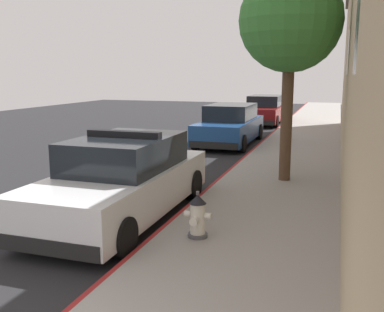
{
  "coord_description": "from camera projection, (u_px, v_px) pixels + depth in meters",
  "views": [
    {
      "loc": [
        2.71,
        -1.87,
        2.75
      ],
      "look_at": [
        -0.23,
        6.96,
        1.0
      ],
      "focal_mm": 41.21,
      "sensor_mm": 36.0,
      "label": 1
    }
  ],
  "objects": [
    {
      "name": "ground_plane",
      "position": [
        92.0,
        165.0,
        13.86
      ],
      "size": [
        33.24,
        60.0,
        0.2
      ],
      "primitive_type": "cube",
      "color": "#232326"
    },
    {
      "name": "sidewalk_pavement",
      "position": [
        285.0,
        173.0,
        11.96
      ],
      "size": [
        2.86,
        60.0,
        0.15
      ],
      "primitive_type": "cube",
      "color": "gray",
      "rests_on": "ground"
    },
    {
      "name": "curb_painted_edge",
      "position": [
        232.0,
        170.0,
        12.42
      ],
      "size": [
        0.08,
        60.0,
        0.15
      ],
      "primitive_type": "cube",
      "color": "maroon",
      "rests_on": "ground"
    },
    {
      "name": "police_cruiser",
      "position": [
        124.0,
        180.0,
        8.43
      ],
      "size": [
        1.94,
        4.84,
        1.68
      ],
      "color": "white",
      "rests_on": "ground"
    },
    {
      "name": "parked_car_silver_ahead",
      "position": [
        230.0,
        125.0,
        17.3
      ],
      "size": [
        1.94,
        4.84,
        1.56
      ],
      "color": "navy",
      "rests_on": "ground"
    },
    {
      "name": "parked_car_dark_far",
      "position": [
        265.0,
        110.0,
        24.35
      ],
      "size": [
        1.94,
        4.84,
        1.56
      ],
      "color": "maroon",
      "rests_on": "ground"
    },
    {
      "name": "fire_hydrant",
      "position": [
        198.0,
        216.0,
        7.04
      ],
      "size": [
        0.44,
        0.4,
        0.76
      ],
      "color": "#4C4C51",
      "rests_on": "sidewalk_pavement"
    },
    {
      "name": "street_tree",
      "position": [
        290.0,
        22.0,
        10.26
      ],
      "size": [
        2.41,
        2.41,
        5.02
      ],
      "color": "brown",
      "rests_on": "sidewalk_pavement"
    }
  ]
}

